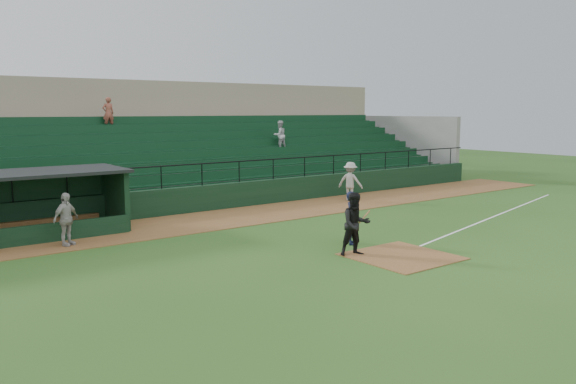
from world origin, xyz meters
TOP-DOWN VIEW (x-y plane):
  - ground at (0.00, 0.00)m, footprint 90.00×90.00m
  - warning_track at (0.00, 8.00)m, footprint 40.00×4.00m
  - home_plate_dirt at (0.00, -1.00)m, footprint 3.00×3.00m
  - foul_line at (8.00, 1.20)m, footprint 17.49×4.44m
  - stadium_structure at (-0.00, 16.46)m, footprint 38.00×13.08m
  - batter_at_plate at (-0.05, 1.26)m, footprint 1.18×0.80m
  - umpire at (-1.06, 0.02)m, footprint 1.19×1.06m
  - runner at (6.52, 8.36)m, footprint 1.25×1.47m
  - dugout_player_a at (-8.05, 6.86)m, footprint 1.15×0.91m

SIDE VIEW (x-z plane):
  - ground at x=0.00m, z-range 0.00..0.00m
  - foul_line at x=8.00m, z-range 0.00..0.01m
  - warning_track at x=0.00m, z-range 0.00..0.03m
  - home_plate_dirt at x=0.00m, z-range 0.00..0.03m
  - batter_at_plate at x=-0.05m, z-range 0.00..1.84m
  - dugout_player_a at x=-8.05m, z-range 0.03..1.85m
  - runner at x=6.52m, z-range 0.03..2.00m
  - umpire at x=-1.06m, z-range 0.00..2.03m
  - stadium_structure at x=0.00m, z-range -0.90..5.50m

